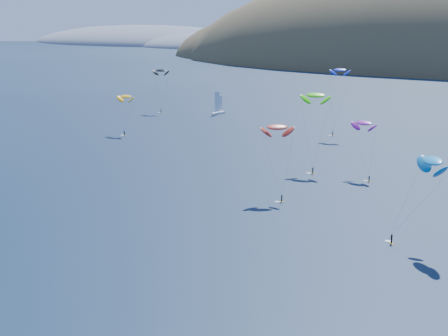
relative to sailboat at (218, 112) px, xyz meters
name	(u,v)px	position (x,y,z in m)	size (l,w,h in m)	color
headland	(162,45)	(-384.34, 545.19, -4.34)	(460.00, 250.00, 60.00)	slate
sailboat	(218,112)	(0.00, 0.00, 0.00)	(10.13, 8.68, 12.28)	white
kitesurfer_1	(126,97)	(-11.14, -59.47, 13.98)	(7.97, 7.37, 17.23)	gold
kitesurfer_3	(316,95)	(76.07, -78.48, 22.07)	(9.83, 11.80, 25.70)	gold
kitesurfer_4	(340,70)	(66.75, -22.78, 24.94)	(8.16, 6.45, 28.19)	gold
kitesurfer_5	(433,161)	(120.55, -131.83, 17.34)	(12.11, 10.91, 21.18)	gold
kitesurfer_6	(364,123)	(92.38, -80.50, 14.91)	(9.52, 10.89, 18.18)	gold
kitesurfer_9	(277,127)	(77.25, -112.51, 17.63)	(9.74, 10.84, 21.10)	gold
kitesurfer_12	(161,71)	(-29.25, -4.89, 19.12)	(8.89, 8.37, 22.41)	gold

